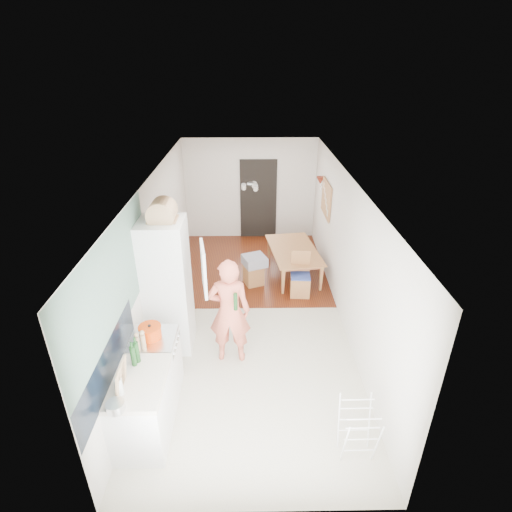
{
  "coord_description": "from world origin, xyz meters",
  "views": [
    {
      "loc": [
        -0.0,
        -5.98,
        4.23
      ],
      "look_at": [
        0.09,
        0.2,
        1.09
      ],
      "focal_mm": 28.0,
      "sensor_mm": 36.0,
      "label": 1
    }
  ],
  "objects_px": {
    "dining_table": "(295,263)",
    "drying_rack": "(358,431)",
    "dining_chair": "(300,275)",
    "stool": "(253,274)",
    "person": "(229,303)"
  },
  "relations": [
    {
      "from": "person",
      "to": "dining_table",
      "type": "relative_size",
      "value": 1.42
    },
    {
      "from": "person",
      "to": "stool",
      "type": "height_order",
      "value": "person"
    },
    {
      "from": "person",
      "to": "dining_table",
      "type": "distance_m",
      "value": 3.01
    },
    {
      "from": "dining_chair",
      "to": "stool",
      "type": "distance_m",
      "value": 1.02
    },
    {
      "from": "dining_table",
      "to": "stool",
      "type": "xyz_separation_m",
      "value": [
        -0.88,
        -0.41,
        -0.02
      ]
    },
    {
      "from": "dining_table",
      "to": "dining_chair",
      "type": "height_order",
      "value": "dining_chair"
    },
    {
      "from": "dining_table",
      "to": "dining_chair",
      "type": "bearing_deg",
      "value": 173.55
    },
    {
      "from": "dining_table",
      "to": "drying_rack",
      "type": "xyz_separation_m",
      "value": [
        0.28,
        -4.33,
        0.12
      ]
    },
    {
      "from": "dining_table",
      "to": "stool",
      "type": "height_order",
      "value": "dining_table"
    },
    {
      "from": "dining_table",
      "to": "dining_chair",
      "type": "xyz_separation_m",
      "value": [
        0.02,
        -0.83,
        0.19
      ]
    },
    {
      "from": "person",
      "to": "drying_rack",
      "type": "height_order",
      "value": "person"
    },
    {
      "from": "dining_table",
      "to": "drying_rack",
      "type": "height_order",
      "value": "drying_rack"
    },
    {
      "from": "dining_chair",
      "to": "stool",
      "type": "bearing_deg",
      "value": 158.39
    },
    {
      "from": "dining_table",
      "to": "drying_rack",
      "type": "bearing_deg",
      "value": 175.8
    },
    {
      "from": "stool",
      "to": "drying_rack",
      "type": "distance_m",
      "value": 4.1
    }
  ]
}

